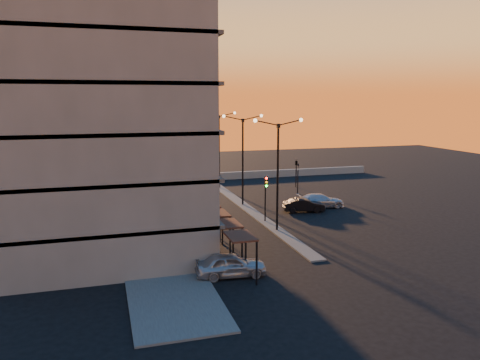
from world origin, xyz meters
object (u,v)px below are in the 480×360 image
car_sedan (304,205)px  car_wagon (321,201)px  streetlamp_mid (243,153)px  car_hatchback (231,265)px  traffic_light_main (266,191)px

car_sedan → car_wagon: (2.47, 1.31, 0.03)m
streetlamp_mid → car_wagon: 9.45m
car_hatchback → car_sedan: car_hatchback is taller
car_sedan → car_wagon: car_wagon is taller
traffic_light_main → car_hatchback: bearing=-119.1°
traffic_light_main → car_wagon: (7.47, 4.04, -2.18)m
car_hatchback → car_wagon: 21.02m
car_wagon → car_hatchback: bearing=145.3°
car_wagon → traffic_light_main: bearing=125.4°
streetlamp_mid → traffic_light_main: (0.00, -7.13, -2.70)m
car_sedan → car_wagon: size_ratio=0.84×
streetlamp_mid → car_wagon: (7.47, -3.09, -4.89)m
traffic_light_main → car_sedan: size_ratio=1.03×
streetlamp_mid → car_hatchback: 20.47m
traffic_light_main → car_hatchback: 13.52m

